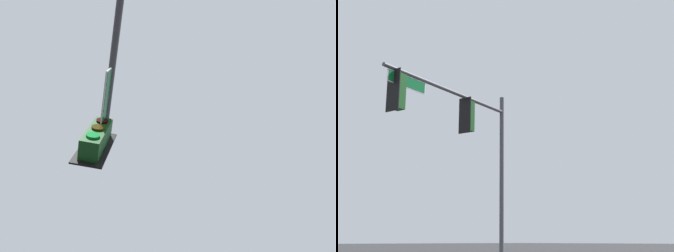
% 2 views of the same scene
% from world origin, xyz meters
% --- Properties ---
extents(signal_pole_near, '(6.17, 1.68, 6.93)m').
position_xyz_m(signal_pole_near, '(-5.52, -6.97, 5.12)').
color(signal_pole_near, '#47474C').
rests_on(signal_pole_near, ground_plane).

